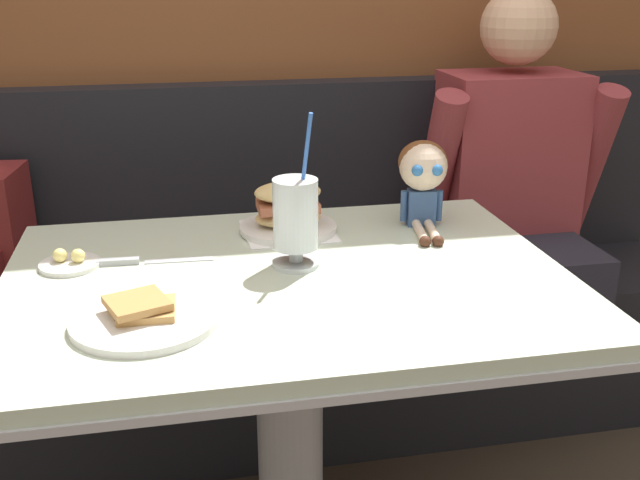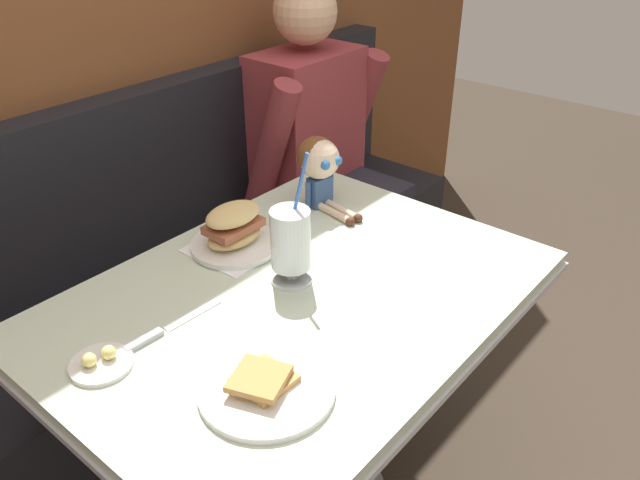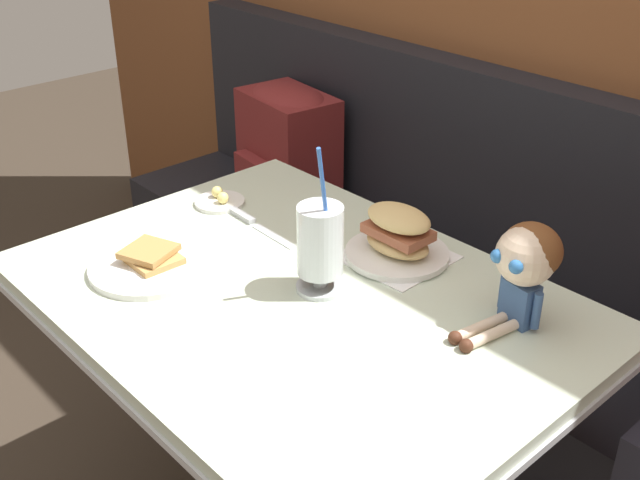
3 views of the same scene
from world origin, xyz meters
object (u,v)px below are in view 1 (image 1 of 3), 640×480
butter_knife (135,261)px  diner_patron (512,176)px  toast_plate (144,317)px  milkshake_glass (296,218)px  seated_doll (423,171)px  sandwich_plate (288,212)px  butter_saucer (70,262)px

butter_knife → diner_patron: (1.04, 0.47, -0.00)m
toast_plate → diner_patron: diner_patron is taller
milkshake_glass → butter_knife: (-0.32, 0.08, -0.10)m
butter_knife → diner_patron: 1.14m
milkshake_glass → butter_knife: bearing=166.7°
seated_doll → diner_patron: 0.54m
diner_patron → butter_knife: bearing=-155.9°
sandwich_plate → butter_knife: 0.36m
seated_doll → diner_patron: bearing=41.7°
toast_plate → sandwich_plate: bearing=52.7°
toast_plate → seated_doll: 0.75m
sandwich_plate → seated_doll: seated_doll is taller
milkshake_glass → seated_doll: bearing=30.3°
toast_plate → diner_patron: 1.26m
milkshake_glass → butter_knife: 0.34m
sandwich_plate → butter_saucer: bearing=-165.3°
butter_saucer → butter_knife: 0.13m
milkshake_glass → seated_doll: milkshake_glass is taller
butter_knife → seated_doll: (0.65, 0.12, 0.12)m
toast_plate → milkshake_glass: 0.37m
butter_knife → seated_doll: 0.67m
milkshake_glass → seated_doll: size_ratio=1.39×
seated_doll → diner_patron: size_ratio=0.28×
sandwich_plate → diner_patron: size_ratio=0.27×
toast_plate → diner_patron: size_ratio=0.31×
butter_knife → toast_plate: bearing=-84.9°
sandwich_plate → butter_knife: (-0.34, -0.13, -0.04)m
toast_plate → butter_saucer: size_ratio=2.08×
diner_patron → seated_doll: bearing=-138.3°
sandwich_plate → butter_knife: sandwich_plate is taller
milkshake_glass → sandwich_plate: size_ratio=1.43×
milkshake_glass → diner_patron: bearing=36.9°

